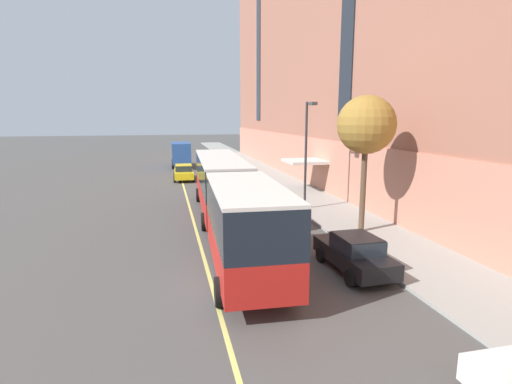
% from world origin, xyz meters
% --- Properties ---
extents(ground_plane, '(260.00, 260.00, 0.00)m').
position_xyz_m(ground_plane, '(0.00, 0.00, 0.00)').
color(ground_plane, '#4C4947').
extents(sidewalk, '(4.49, 160.00, 0.15)m').
position_xyz_m(sidewalk, '(8.76, 3.00, 0.07)').
color(sidewalk, '#9E9B93').
rests_on(sidewalk, ground).
extents(city_bus, '(3.61, 20.72, 3.72)m').
position_xyz_m(city_bus, '(1.30, 7.24, 2.15)').
color(city_bus, red).
rests_on(city_bus, ground).
extents(parked_car_black_1, '(2.02, 4.38, 1.56)m').
position_xyz_m(parked_car_black_1, '(5.43, 0.45, 0.78)').
color(parked_car_black_1, black).
rests_on(parked_car_black_1, ground).
extents(parked_car_darkgray_2, '(1.98, 4.40, 1.56)m').
position_xyz_m(parked_car_darkgray_2, '(5.23, 26.44, 0.78)').
color(parked_car_darkgray_2, '#4C4C51').
rests_on(parked_car_darkgray_2, ground).
extents(box_truck, '(2.42, 6.83, 3.12)m').
position_xyz_m(box_truck, '(0.01, 36.69, 1.76)').
color(box_truck, '#285199').
rests_on(box_truck, ground).
extents(taxi_cab, '(2.10, 4.80, 1.56)m').
position_xyz_m(taxi_cab, '(-0.18, 26.44, 0.79)').
color(taxi_cab, yellow).
rests_on(taxi_cab, ground).
extents(street_tree_mid_block, '(3.03, 3.03, 7.20)m').
position_xyz_m(street_tree_mid_block, '(8.28, 5.34, 5.78)').
color(street_tree_mid_block, brown).
rests_on(street_tree_mid_block, sidewalk).
extents(street_lamp, '(0.36, 1.48, 7.03)m').
position_xyz_m(street_lamp, '(7.12, 10.91, 4.45)').
color(street_lamp, '#2D2D30').
rests_on(street_lamp, sidewalk).
extents(lane_centerline, '(0.16, 140.00, 0.01)m').
position_xyz_m(lane_centerline, '(-0.40, 3.00, 0.00)').
color(lane_centerline, '#E0D66B').
rests_on(lane_centerline, ground).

